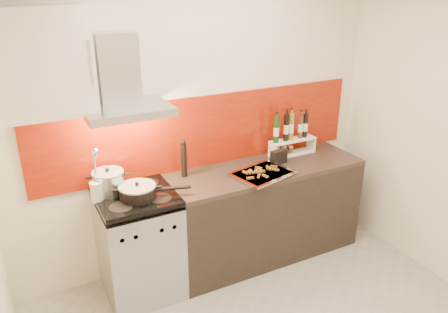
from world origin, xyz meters
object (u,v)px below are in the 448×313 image
range_stove (140,246)px  counter (264,211)px  saute_pan (138,191)px  baking_tray (262,173)px  stock_pot (109,182)px  pepper_mill (184,159)px

range_stove → counter: bearing=0.2°
saute_pan → counter: bearing=3.0°
range_stove → baking_tray: baking_tray is taller
stock_pot → pepper_mill: (0.65, 0.03, 0.06)m
range_stove → stock_pot: stock_pot is taller
saute_pan → baking_tray: bearing=-3.7°
saute_pan → pepper_mill: size_ratio=1.63×
range_stove → stock_pot: (-0.17, 0.13, 0.56)m
saute_pan → baking_tray: saute_pan is taller
stock_pot → saute_pan: bearing=-45.6°
counter → pepper_mill: (-0.72, 0.15, 0.61)m
pepper_mill → range_stove: bearing=-161.6°
counter → saute_pan: 1.30m
range_stove → saute_pan: size_ratio=1.70×
range_stove → counter: 1.20m
saute_pan → baking_tray: 1.07m
range_stove → pepper_mill: (0.48, 0.16, 0.62)m
counter → saute_pan: size_ratio=3.35×
range_stove → saute_pan: saute_pan is taller
range_stove → counter: range_stove is taller
saute_pan → pepper_mill: (0.47, 0.22, 0.10)m
pepper_mill → stock_pot: bearing=-177.1°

